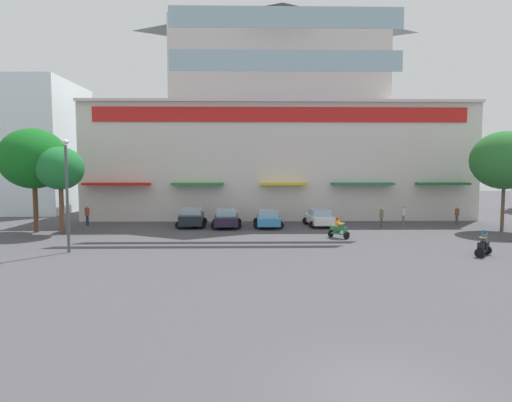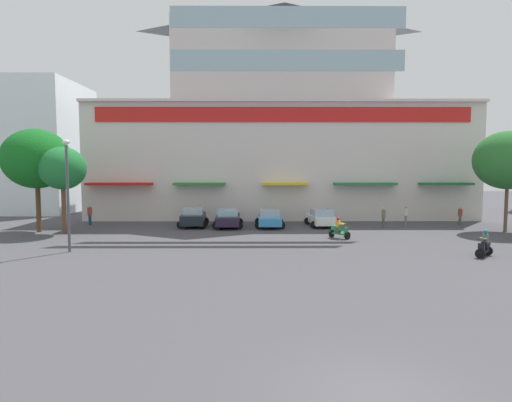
# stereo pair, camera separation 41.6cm
# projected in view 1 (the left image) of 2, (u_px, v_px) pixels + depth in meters

# --- Properties ---
(ground_plane) EXTENTS (128.00, 128.00, 0.00)m
(ground_plane) POSITION_uv_depth(u_px,v_px,m) (306.00, 263.00, 22.28)
(ground_plane) COLOR #47464C
(colonial_building) EXTENTS (36.01, 17.31, 21.28)m
(colonial_building) POSITION_uv_depth(u_px,v_px,m) (276.00, 127.00, 44.78)
(colonial_building) COLOR silver
(colonial_building) RESTS_ON ground
(flank_building_left) EXTENTS (10.70, 11.18, 13.95)m
(flank_building_left) POSITION_uv_depth(u_px,v_px,m) (27.00, 148.00, 47.62)
(flank_building_left) COLOR white
(flank_building_left) RESTS_ON ground
(plaza_tree_0) EXTENTS (3.29, 3.59, 6.36)m
(plaza_tree_0) POSITION_uv_depth(u_px,v_px,m) (60.00, 169.00, 31.47)
(plaza_tree_0) COLOR brown
(plaza_tree_0) RESTS_ON ground
(plaza_tree_2) EXTENTS (4.87, 5.26, 7.74)m
(plaza_tree_2) POSITION_uv_depth(u_px,v_px,m) (34.00, 159.00, 32.31)
(plaza_tree_2) COLOR brown
(plaza_tree_2) RESTS_ON ground
(plaza_tree_3) EXTENTS (5.00, 4.77, 7.60)m
(plaza_tree_3) POSITION_uv_depth(u_px,v_px,m) (505.00, 160.00, 32.94)
(plaza_tree_3) COLOR brown
(plaza_tree_3) RESTS_ON ground
(parked_car_0) EXTENTS (2.57, 3.97, 1.51)m
(parked_car_0) POSITION_uv_depth(u_px,v_px,m) (192.00, 217.00, 35.68)
(parked_car_0) COLOR black
(parked_car_0) RESTS_ON ground
(parked_car_1) EXTENTS (2.49, 4.02, 1.45)m
(parked_car_1) POSITION_uv_depth(u_px,v_px,m) (227.00, 218.00, 35.29)
(parked_car_1) COLOR #241B31
(parked_car_1) RESTS_ON ground
(parked_car_2) EXTENTS (2.43, 4.17, 1.41)m
(parked_car_2) POSITION_uv_depth(u_px,v_px,m) (268.00, 218.00, 35.56)
(parked_car_2) COLOR #3589C8
(parked_car_2) RESTS_ON ground
(parked_car_3) EXTENTS (2.60, 3.97, 1.41)m
(parked_car_3) POSITION_uv_depth(u_px,v_px,m) (320.00, 218.00, 35.96)
(parked_car_3) COLOR white
(parked_car_3) RESTS_ON ground
(scooter_rider_1) EXTENTS (1.38, 1.39, 1.47)m
(scooter_rider_1) POSITION_uv_depth(u_px,v_px,m) (338.00, 229.00, 30.01)
(scooter_rider_1) COLOR black
(scooter_rider_1) RESTS_ON ground
(scooter_rider_3) EXTENTS (1.30, 1.28, 1.50)m
(scooter_rider_3) POSITION_uv_depth(u_px,v_px,m) (484.00, 245.00, 24.00)
(scooter_rider_3) COLOR black
(scooter_rider_3) RESTS_ON ground
(pedestrian_0) EXTENTS (0.49, 0.49, 1.71)m
(pedestrian_0) POSITION_uv_depth(u_px,v_px,m) (87.00, 214.00, 36.25)
(pedestrian_0) COLOR navy
(pedestrian_0) RESTS_ON ground
(pedestrian_1) EXTENTS (0.32, 0.32, 1.65)m
(pedestrian_1) POSITION_uv_depth(u_px,v_px,m) (403.00, 214.00, 36.61)
(pedestrian_1) COLOR slate
(pedestrian_1) RESTS_ON ground
(pedestrian_2) EXTENTS (0.50, 0.50, 1.61)m
(pedestrian_2) POSITION_uv_depth(u_px,v_px,m) (457.00, 214.00, 36.76)
(pedestrian_2) COLOR #4D4945
(pedestrian_2) RESTS_ON ground
(pedestrian_3) EXTENTS (0.42, 0.42, 1.69)m
(pedestrian_3) POSITION_uv_depth(u_px,v_px,m) (382.00, 216.00, 34.87)
(pedestrian_3) COLOR #44453B
(pedestrian_3) RESTS_ON ground
(streetlamp_near) EXTENTS (0.40, 0.40, 6.47)m
(streetlamp_near) POSITION_uv_depth(u_px,v_px,m) (67.00, 187.00, 24.82)
(streetlamp_near) COLOR #474C51
(streetlamp_near) RESTS_ON ground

